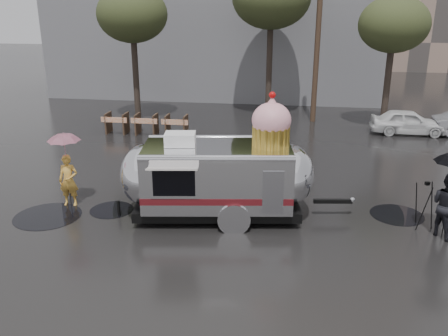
% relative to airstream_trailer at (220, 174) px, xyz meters
% --- Properties ---
extents(ground, '(120.00, 120.00, 0.00)m').
position_rel_airstream_trailer_xyz_m(ground, '(0.50, -1.26, -1.34)').
color(ground, black).
rests_on(ground, ground).
extents(puddles, '(12.17, 3.49, 0.01)m').
position_rel_airstream_trailer_xyz_m(puddles, '(-1.06, 0.01, -1.34)').
color(puddles, black).
rests_on(puddles, ground).
extents(utility_pole, '(1.60, 0.28, 9.00)m').
position_rel_airstream_trailer_xyz_m(utility_pole, '(3.00, 12.74, 3.28)').
color(utility_pole, '#473323').
rests_on(utility_pole, ground).
extents(tree_left, '(3.64, 3.64, 6.95)m').
position_rel_airstream_trailer_xyz_m(tree_left, '(-6.50, 11.74, 4.14)').
color(tree_left, '#382D26').
rests_on(tree_left, ground).
extents(tree_right, '(3.36, 3.36, 6.42)m').
position_rel_airstream_trailer_xyz_m(tree_right, '(6.50, 11.74, 3.71)').
color(tree_right, '#382D26').
rests_on(tree_right, ground).
extents(barricade_row, '(4.30, 0.80, 1.00)m').
position_rel_airstream_trailer_xyz_m(barricade_row, '(-5.05, 8.71, -0.82)').
color(barricade_row, '#473323').
rests_on(barricade_row, ground).
extents(airstream_trailer, '(7.05, 3.34, 3.83)m').
position_rel_airstream_trailer_xyz_m(airstream_trailer, '(0.00, 0.00, 0.00)').
color(airstream_trailer, silver).
rests_on(airstream_trailer, ground).
extents(person_left, '(0.63, 0.45, 1.65)m').
position_rel_airstream_trailer_xyz_m(person_left, '(-4.81, 0.09, -0.52)').
color(person_left, gold).
rests_on(person_left, ground).
extents(umbrella_pink, '(1.21, 1.21, 2.38)m').
position_rel_airstream_trailer_xyz_m(umbrella_pink, '(-4.81, 0.09, 0.62)').
color(umbrella_pink, pink).
rests_on(umbrella_pink, ground).
extents(person_right, '(0.89, 1.00, 1.82)m').
position_rel_airstream_trailer_xyz_m(person_right, '(6.24, -0.33, -0.43)').
color(person_right, black).
rests_on(person_right, ground).
extents(tripod, '(0.57, 0.55, 1.39)m').
position_rel_airstream_trailer_xyz_m(tripod, '(5.79, 0.13, -0.54)').
color(tripod, black).
rests_on(tripod, ground).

